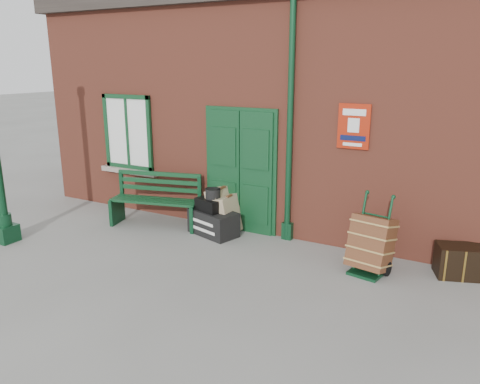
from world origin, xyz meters
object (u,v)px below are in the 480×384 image
Objects in this scene: porter_trolley at (371,244)px; dark_trunk at (460,261)px; houdini_trunk at (213,223)px; bench at (157,198)px.

dark_trunk is (1.18, 0.48, -0.21)m from porter_trolley.
dark_trunk is (4.05, 0.23, 0.01)m from houdini_trunk.
bench is 2.72× the size of dark_trunk.
bench reaches higher than dark_trunk.
porter_trolley is 1.79× the size of dark_trunk.
houdini_trunk is at bearing 164.11° from dark_trunk.
porter_trolley is 1.29m from dark_trunk.
bench is 4.09m from porter_trolley.
dark_trunk reaches higher than houdini_trunk.
porter_trolley is (2.87, -0.25, 0.23)m from houdini_trunk.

